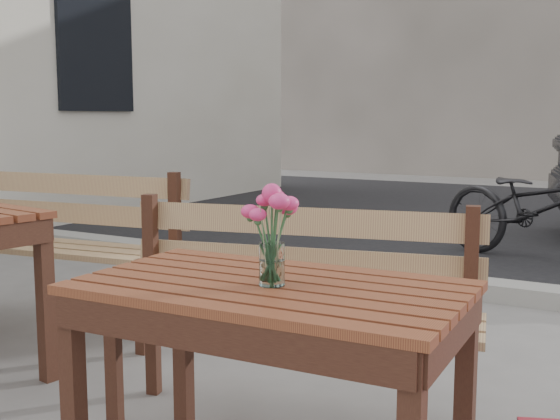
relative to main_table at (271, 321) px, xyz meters
name	(u,v)px	position (x,y,z in m)	size (l,w,h in m)	color
street	(539,246)	(0.00, 5.03, -0.58)	(30.00, 8.12, 0.12)	black
main_table	(271,321)	(0.00, 0.00, 0.00)	(1.21, 0.74, 0.73)	#602A19
main_bench	(295,286)	(-0.24, 0.60, -0.05)	(1.55, 0.76, 0.92)	#9C7150
main_vase	(272,223)	(0.02, -0.02, 0.31)	(0.17, 0.17, 0.31)	white
second_bench	(65,229)	(-2.04, 1.10, -0.03)	(1.58, 0.64, 0.95)	#9C7150
bicycle	(538,207)	(0.08, 4.34, -0.13)	(0.64, 1.84, 0.97)	black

